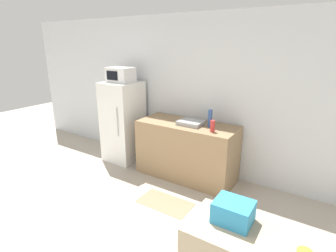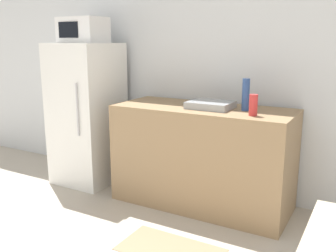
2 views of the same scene
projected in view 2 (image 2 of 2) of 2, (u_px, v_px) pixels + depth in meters
The scene contains 8 objects.
wall_back at pixel (212, 62), 3.63m from camera, with size 8.00×0.06×2.60m, color silver.
refrigerator at pixel (87, 114), 3.99m from camera, with size 0.62×0.65×1.48m.
microwave at pixel (83, 30), 3.80m from camera, with size 0.45×0.33×0.26m.
counter at pixel (202, 156), 3.44m from camera, with size 1.61×0.67×0.92m, color #937551.
sink_basin at pixel (211, 105), 3.28m from camera, with size 0.38×0.31×0.06m, color #9EA3A8.
bottle_tall at pixel (246, 95), 3.14m from camera, with size 0.06×0.06×0.27m, color #2D4C8C.
bottle_short at pixel (253, 105), 2.94m from camera, with size 0.07×0.07×0.17m, color red.
kitchen_rug at pixel (170, 249), 2.75m from camera, with size 0.76×0.42×0.01m, color #937A5B.
Camera 2 is at (1.43, -0.05, 1.50)m, focal length 40.00 mm.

